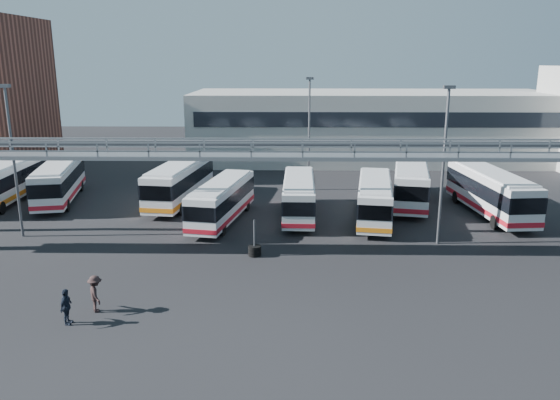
{
  "coord_description": "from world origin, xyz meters",
  "views": [
    {
      "loc": [
        2.22,
        -27.19,
        11.81
      ],
      "look_at": [
        1.65,
        6.0,
        3.17
      ],
      "focal_mm": 35.0,
      "sensor_mm": 36.0,
      "label": 1
    }
  ],
  "objects_px": {
    "bus_3": "(180,181)",
    "pedestrian_d": "(66,307)",
    "tire_stack": "(255,250)",
    "light_pole_back": "(309,128)",
    "bus_0": "(5,181)",
    "light_pole_mid": "(444,158)",
    "bus_7": "(411,182)",
    "pedestrian_c": "(96,294)",
    "bus_6": "(374,198)",
    "bus_8": "(490,191)",
    "bus_1": "(59,180)",
    "bus_5": "(299,195)",
    "bus_4": "(222,200)",
    "light_pole_left": "(13,154)"
  },
  "relations": [
    {
      "from": "bus_3",
      "to": "pedestrian_d",
      "type": "bearing_deg",
      "value": -85.21
    },
    {
      "from": "tire_stack",
      "to": "light_pole_back",
      "type": "bearing_deg",
      "value": 77.45
    },
    {
      "from": "light_pole_back",
      "to": "bus_0",
      "type": "xyz_separation_m",
      "value": [
        -25.55,
        -5.11,
        -3.85
      ]
    },
    {
      "from": "pedestrian_d",
      "to": "light_pole_mid",
      "type": "bearing_deg",
      "value": -57.67
    },
    {
      "from": "light_pole_mid",
      "to": "pedestrian_d",
      "type": "bearing_deg",
      "value": -149.75
    },
    {
      "from": "bus_7",
      "to": "pedestrian_c",
      "type": "height_order",
      "value": "bus_7"
    },
    {
      "from": "bus_6",
      "to": "bus_8",
      "type": "height_order",
      "value": "bus_8"
    },
    {
      "from": "bus_0",
      "to": "pedestrian_c",
      "type": "height_order",
      "value": "bus_0"
    },
    {
      "from": "bus_8",
      "to": "pedestrian_d",
      "type": "bearing_deg",
      "value": -149.18
    },
    {
      "from": "light_pole_back",
      "to": "bus_1",
      "type": "bearing_deg",
      "value": -167.97
    },
    {
      "from": "bus_5",
      "to": "pedestrian_d",
      "type": "xyz_separation_m",
      "value": [
        -10.86,
        -17.78,
        -0.82
      ]
    },
    {
      "from": "bus_4",
      "to": "bus_5",
      "type": "height_order",
      "value": "bus_4"
    },
    {
      "from": "light_pole_left",
      "to": "light_pole_mid",
      "type": "height_order",
      "value": "same"
    },
    {
      "from": "bus_0",
      "to": "tire_stack",
      "type": "height_order",
      "value": "bus_0"
    },
    {
      "from": "bus_7",
      "to": "bus_8",
      "type": "relative_size",
      "value": 1.01
    },
    {
      "from": "bus_7",
      "to": "tire_stack",
      "type": "relative_size",
      "value": 5.01
    },
    {
      "from": "light_pole_mid",
      "to": "bus_0",
      "type": "relative_size",
      "value": 0.9
    },
    {
      "from": "bus_4",
      "to": "bus_6",
      "type": "distance_m",
      "value": 11.35
    },
    {
      "from": "bus_0",
      "to": "light_pole_back",
      "type": "bearing_deg",
      "value": 8.76
    },
    {
      "from": "light_pole_back",
      "to": "bus_7",
      "type": "xyz_separation_m",
      "value": [
        8.29,
        -4.86,
        -3.83
      ]
    },
    {
      "from": "pedestrian_d",
      "to": "tire_stack",
      "type": "relative_size",
      "value": 0.74
    },
    {
      "from": "bus_5",
      "to": "tire_stack",
      "type": "height_order",
      "value": "bus_5"
    },
    {
      "from": "tire_stack",
      "to": "bus_0",
      "type": "bearing_deg",
      "value": 150.22
    },
    {
      "from": "tire_stack",
      "to": "bus_5",
      "type": "bearing_deg",
      "value": 71.79
    },
    {
      "from": "light_pole_left",
      "to": "bus_5",
      "type": "height_order",
      "value": "light_pole_left"
    },
    {
      "from": "light_pole_back",
      "to": "bus_4",
      "type": "bearing_deg",
      "value": -123.22
    },
    {
      "from": "bus_0",
      "to": "tire_stack",
      "type": "bearing_deg",
      "value": -32.32
    },
    {
      "from": "bus_1",
      "to": "pedestrian_d",
      "type": "relative_size",
      "value": 6.48
    },
    {
      "from": "pedestrian_d",
      "to": "bus_8",
      "type": "bearing_deg",
      "value": -52.11
    },
    {
      "from": "bus_6",
      "to": "pedestrian_c",
      "type": "distance_m",
      "value": 22.06
    },
    {
      "from": "light_pole_left",
      "to": "tire_stack",
      "type": "height_order",
      "value": "light_pole_left"
    },
    {
      "from": "bus_7",
      "to": "bus_6",
      "type": "bearing_deg",
      "value": -115.97
    },
    {
      "from": "bus_4",
      "to": "pedestrian_d",
      "type": "height_order",
      "value": "bus_4"
    },
    {
      "from": "bus_4",
      "to": "bus_5",
      "type": "xyz_separation_m",
      "value": [
        5.7,
        1.46,
        -0.01
      ]
    },
    {
      "from": "light_pole_left",
      "to": "light_pole_mid",
      "type": "relative_size",
      "value": 1.0
    },
    {
      "from": "tire_stack",
      "to": "light_pole_mid",
      "type": "bearing_deg",
      "value": 11.87
    },
    {
      "from": "bus_4",
      "to": "bus_6",
      "type": "relative_size",
      "value": 0.99
    },
    {
      "from": "light_pole_left",
      "to": "bus_6",
      "type": "height_order",
      "value": "light_pole_left"
    },
    {
      "from": "bus_8",
      "to": "pedestrian_c",
      "type": "relative_size",
      "value": 6.36
    },
    {
      "from": "light_pole_back",
      "to": "bus_8",
      "type": "xyz_separation_m",
      "value": [
        13.73,
        -8.11,
        -3.82
      ]
    },
    {
      "from": "bus_3",
      "to": "tire_stack",
      "type": "bearing_deg",
      "value": -53.44
    },
    {
      "from": "bus_6",
      "to": "bus_7",
      "type": "relative_size",
      "value": 0.9
    },
    {
      "from": "light_pole_mid",
      "to": "bus_6",
      "type": "distance_m",
      "value": 7.47
    },
    {
      "from": "light_pole_left",
      "to": "bus_3",
      "type": "bearing_deg",
      "value": 44.92
    },
    {
      "from": "bus_4",
      "to": "tire_stack",
      "type": "bearing_deg",
      "value": -57.95
    },
    {
      "from": "bus_7",
      "to": "tire_stack",
      "type": "height_order",
      "value": "bus_7"
    },
    {
      "from": "light_pole_back",
      "to": "bus_0",
      "type": "height_order",
      "value": "light_pole_back"
    },
    {
      "from": "light_pole_left",
      "to": "bus_8",
      "type": "bearing_deg",
      "value": 9.9
    },
    {
      "from": "bus_4",
      "to": "bus_8",
      "type": "relative_size",
      "value": 0.9
    },
    {
      "from": "bus_8",
      "to": "light_pole_left",
      "type": "bearing_deg",
      "value": -175.09
    }
  ]
}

